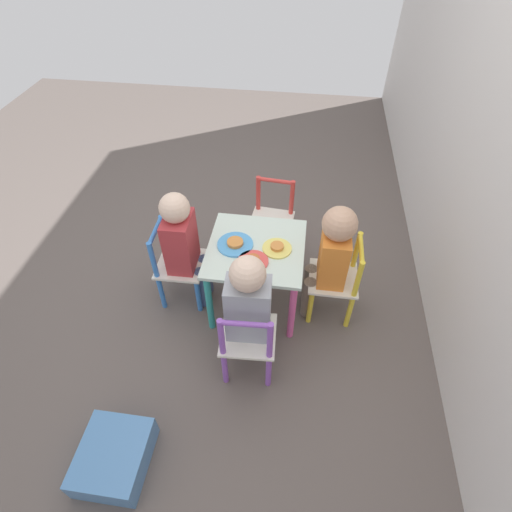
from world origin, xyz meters
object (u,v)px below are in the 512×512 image
at_px(chair_red, 272,221).
at_px(chair_blue, 177,265).
at_px(chair_yellow, 337,280).
at_px(child_front, 184,242).
at_px(chair_purple, 248,340).
at_px(child_back, 331,254).
at_px(storage_bin, 114,457).
at_px(plate_front, 235,244).
at_px(child_right, 249,305).
at_px(plate_right, 253,261).
at_px(kids_table, 256,257).
at_px(plate_back, 277,248).

bearing_deg(chair_red, chair_blue, -131.80).
bearing_deg(chair_yellow, child_front, -89.23).
relative_size(chair_blue, chair_yellow, 1.00).
bearing_deg(chair_purple, child_back, -132.24).
bearing_deg(storage_bin, chair_yellow, 136.71).
bearing_deg(plate_front, chair_yellow, 89.78).
bearing_deg(chair_red, child_front, -128.04).
xyz_separation_m(child_right, plate_front, (-0.38, -0.13, 0.01)).
relative_size(child_right, plate_front, 3.98).
bearing_deg(plate_right, child_right, 4.15).
bearing_deg(chair_yellow, child_right, -47.80).
bearing_deg(chair_blue, child_right, -130.15).
relative_size(chair_yellow, child_front, 0.69).
distance_m(kids_table, plate_back, 0.14).
height_order(plate_front, plate_right, same).
bearing_deg(child_back, child_front, -89.17).
bearing_deg(chair_red, chair_purple, -86.01).
relative_size(kids_table, plate_back, 3.31).
relative_size(kids_table, chair_purple, 0.99).
bearing_deg(chair_yellow, plate_back, -90.09).
relative_size(chair_blue, plate_front, 2.71).
distance_m(chair_red, plate_right, 0.59).
distance_m(plate_front, storage_bin, 1.11).
bearing_deg(plate_back, plate_front, -90.00).
height_order(plate_right, storage_bin, plate_right).
distance_m(kids_table, storage_bin, 1.12).
relative_size(kids_table, plate_front, 2.67).
height_order(child_back, storage_bin, child_back).
xyz_separation_m(chair_purple, storage_bin, (0.53, -0.50, -0.18)).
bearing_deg(child_back, child_right, -43.41).
bearing_deg(child_right, chair_blue, -41.73).
bearing_deg(child_front, chair_red, -44.43).
xyz_separation_m(child_back, plate_back, (-0.00, -0.27, 0.00)).
height_order(chair_red, storage_bin, chair_red).
distance_m(kids_table, chair_blue, 0.46).
relative_size(chair_yellow, plate_front, 2.71).
height_order(plate_front, plate_back, same).
xyz_separation_m(child_front, plate_back, (-0.01, 0.49, 0.01)).
relative_size(chair_yellow, child_back, 0.70).
xyz_separation_m(child_front, child_back, (-0.01, 0.77, 0.01)).
bearing_deg(chair_red, chair_yellow, -42.63).
relative_size(child_back, plate_front, 3.88).
distance_m(plate_front, plate_right, 0.15).
xyz_separation_m(kids_table, plate_right, (0.11, 0.00, 0.08)).
relative_size(child_right, child_back, 1.02).
relative_size(kids_table, chair_yellow, 0.99).
distance_m(chair_red, child_front, 0.65).
bearing_deg(storage_bin, kids_table, 154.13).
height_order(chair_blue, plate_right, chair_blue).
height_order(chair_yellow, chair_red, same).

